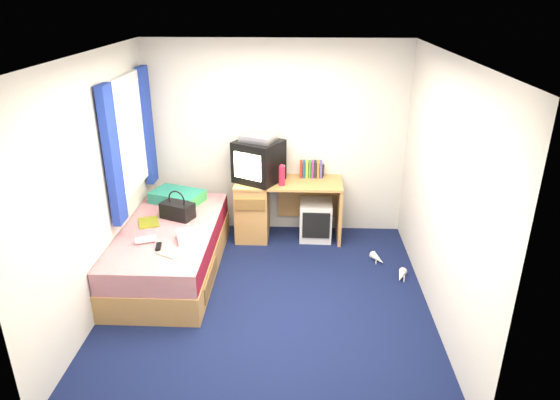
{
  "coord_description": "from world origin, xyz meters",
  "views": [
    {
      "loc": [
        0.31,
        -4.26,
        2.89
      ],
      "look_at": [
        0.09,
        0.7,
        0.81
      ],
      "focal_mm": 32.0,
      "sensor_mm": 36.0,
      "label": 1
    }
  ],
  "objects_px": {
    "handbag": "(177,210)",
    "storage_cube": "(316,220)",
    "pillow": "(177,196)",
    "desk": "(266,206)",
    "pink_water_bottle": "(282,176)",
    "crt_tv": "(259,161)",
    "vcr": "(258,138)",
    "bed": "(171,250)",
    "colour_swatch_fan": "(166,255)",
    "picture_frame": "(323,171)",
    "magazine": "(149,222)",
    "water_bottle": "(146,240)",
    "aerosol_can": "(283,173)",
    "remote_control": "(159,246)",
    "towel": "(191,236)",
    "white_heels": "(389,267)"
  },
  "relations": [
    {
      "from": "picture_frame",
      "to": "colour_swatch_fan",
      "type": "distance_m",
      "value": 2.33
    },
    {
      "from": "storage_cube",
      "to": "aerosol_can",
      "type": "xyz_separation_m",
      "value": [
        -0.42,
        0.06,
        0.6
      ]
    },
    {
      "from": "bed",
      "to": "pink_water_bottle",
      "type": "distance_m",
      "value": 1.54
    },
    {
      "from": "crt_tv",
      "to": "vcr",
      "type": "xyz_separation_m",
      "value": [
        0.0,
        0.0,
        0.29
      ]
    },
    {
      "from": "pink_water_bottle",
      "to": "pillow",
      "type": "bearing_deg",
      "value": -177.46
    },
    {
      "from": "vcr",
      "to": "aerosol_can",
      "type": "distance_m",
      "value": 0.53
    },
    {
      "from": "handbag",
      "to": "pillow",
      "type": "bearing_deg",
      "value": 126.56
    },
    {
      "from": "storage_cube",
      "to": "white_heels",
      "type": "height_order",
      "value": "storage_cube"
    },
    {
      "from": "crt_tv",
      "to": "colour_swatch_fan",
      "type": "height_order",
      "value": "crt_tv"
    },
    {
      "from": "picture_frame",
      "to": "water_bottle",
      "type": "height_order",
      "value": "picture_frame"
    },
    {
      "from": "picture_frame",
      "to": "aerosol_can",
      "type": "bearing_deg",
      "value": -152.86
    },
    {
      "from": "crt_tv",
      "to": "aerosol_can",
      "type": "relative_size",
      "value": 3.51
    },
    {
      "from": "vcr",
      "to": "colour_swatch_fan",
      "type": "height_order",
      "value": "vcr"
    },
    {
      "from": "water_bottle",
      "to": "colour_swatch_fan",
      "type": "distance_m",
      "value": 0.38
    },
    {
      "from": "bed",
      "to": "pink_water_bottle",
      "type": "bearing_deg",
      "value": 33.03
    },
    {
      "from": "desk",
      "to": "water_bottle",
      "type": "xyz_separation_m",
      "value": [
        -1.13,
        -1.28,
        0.17
      ]
    },
    {
      "from": "pillow",
      "to": "desk",
      "type": "relative_size",
      "value": 0.46
    },
    {
      "from": "bed",
      "to": "storage_cube",
      "type": "relative_size",
      "value": 4.09
    },
    {
      "from": "desk",
      "to": "picture_frame",
      "type": "relative_size",
      "value": 9.29
    },
    {
      "from": "magazine",
      "to": "colour_swatch_fan",
      "type": "xyz_separation_m",
      "value": [
        0.38,
        -0.72,
        -0.0
      ]
    },
    {
      "from": "vcr",
      "to": "pink_water_bottle",
      "type": "bearing_deg",
      "value": -4.91
    },
    {
      "from": "magazine",
      "to": "towel",
      "type": "bearing_deg",
      "value": -34.93
    },
    {
      "from": "pillow",
      "to": "crt_tv",
      "type": "xyz_separation_m",
      "value": [
        0.97,
        0.2,
        0.39
      ]
    },
    {
      "from": "remote_control",
      "to": "crt_tv",
      "type": "bearing_deg",
      "value": 47.2
    },
    {
      "from": "vcr",
      "to": "magazine",
      "type": "relative_size",
      "value": 1.41
    },
    {
      "from": "pillow",
      "to": "colour_swatch_fan",
      "type": "height_order",
      "value": "pillow"
    },
    {
      "from": "vcr",
      "to": "water_bottle",
      "type": "distance_m",
      "value": 1.8
    },
    {
      "from": "crt_tv",
      "to": "water_bottle",
      "type": "relative_size",
      "value": 3.32
    },
    {
      "from": "aerosol_can",
      "to": "desk",
      "type": "bearing_deg",
      "value": -169.48
    },
    {
      "from": "handbag",
      "to": "storage_cube",
      "type": "bearing_deg",
      "value": 45.1
    },
    {
      "from": "bed",
      "to": "desk",
      "type": "bearing_deg",
      "value": 42.83
    },
    {
      "from": "handbag",
      "to": "towel",
      "type": "bearing_deg",
      "value": -41.41
    },
    {
      "from": "crt_tv",
      "to": "magazine",
      "type": "bearing_deg",
      "value": -115.23
    },
    {
      "from": "crt_tv",
      "to": "water_bottle",
      "type": "xyz_separation_m",
      "value": [
        -1.04,
        -1.28,
        -0.42
      ]
    },
    {
      "from": "crt_tv",
      "to": "handbag",
      "type": "xyz_separation_m",
      "value": [
        -0.86,
        -0.67,
        -0.36
      ]
    },
    {
      "from": "bed",
      "to": "vcr",
      "type": "xyz_separation_m",
      "value": [
        0.9,
        0.92,
        1.02
      ]
    },
    {
      "from": "picture_frame",
      "to": "remote_control",
      "type": "xyz_separation_m",
      "value": [
        -1.67,
        -1.56,
        -0.27
      ]
    },
    {
      "from": "pink_water_bottle",
      "to": "white_heels",
      "type": "xyz_separation_m",
      "value": [
        1.23,
        -0.65,
        -0.83
      ]
    },
    {
      "from": "bed",
      "to": "aerosol_can",
      "type": "relative_size",
      "value": 10.56
    },
    {
      "from": "bed",
      "to": "remote_control",
      "type": "bearing_deg",
      "value": -88.65
    },
    {
      "from": "desk",
      "to": "picture_frame",
      "type": "distance_m",
      "value": 0.83
    },
    {
      "from": "storage_cube",
      "to": "vcr",
      "type": "relative_size",
      "value": 1.24
    },
    {
      "from": "pink_water_bottle",
      "to": "crt_tv",
      "type": "bearing_deg",
      "value": 153.06
    },
    {
      "from": "picture_frame",
      "to": "aerosol_can",
      "type": "distance_m",
      "value": 0.52
    },
    {
      "from": "bed",
      "to": "desk",
      "type": "xyz_separation_m",
      "value": [
        0.99,
        0.92,
        0.14
      ]
    },
    {
      "from": "pillow",
      "to": "colour_swatch_fan",
      "type": "relative_size",
      "value": 2.71
    },
    {
      "from": "picture_frame",
      "to": "magazine",
      "type": "height_order",
      "value": "picture_frame"
    },
    {
      "from": "picture_frame",
      "to": "remote_control",
      "type": "bearing_deg",
      "value": -126.72
    },
    {
      "from": "pillow",
      "to": "crt_tv",
      "type": "relative_size",
      "value": 0.9
    },
    {
      "from": "picture_frame",
      "to": "pink_water_bottle",
      "type": "relative_size",
      "value": 0.6
    }
  ]
}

